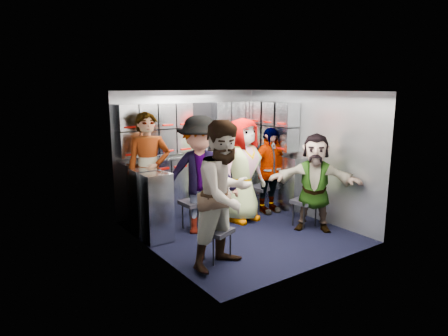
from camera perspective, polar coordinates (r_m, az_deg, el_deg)
floor at (r=6.14m, az=2.38°, el=-9.10°), size 3.00×3.00×0.00m
wall_back at (r=7.08m, az=-4.95°, el=2.47°), size 2.80×0.04×2.10m
wall_left at (r=5.14m, az=-10.04°, el=-1.15°), size 0.04×3.00×2.10m
wall_right at (r=6.78m, az=11.90°, el=1.86°), size 0.04×3.00×2.10m
ceiling at (r=5.74m, az=2.55°, el=10.91°), size 2.80×3.00×0.02m
cart_bank_back at (r=7.01m, az=-4.01°, el=-2.24°), size 2.68×0.38×0.99m
cart_bank_left at (r=5.85m, az=-10.32°, el=-5.20°), size 0.38×0.76×0.99m
counter at (r=6.91m, az=-4.07°, el=1.96°), size 2.68×0.42×0.03m
locker_bank_back at (r=6.89m, az=-4.38°, el=5.92°), size 2.68×0.28×0.82m
locker_bank_right at (r=7.11m, az=7.09°, el=6.04°), size 0.28×1.00×0.82m
right_cabinet at (r=7.20m, az=7.42°, el=-1.89°), size 0.28×1.20×1.00m
coffee_niche at (r=7.04m, az=-3.37°, el=5.89°), size 0.46×0.16×0.84m
red_latch_strip at (r=6.76m, az=-3.18°, el=0.60°), size 2.60×0.02×0.03m
jump_seat_near_left at (r=5.07m, az=-1.00°, el=-9.24°), size 0.44×0.43×0.41m
jump_seat_mid_left at (r=6.16m, az=-4.29°, el=-5.15°), size 0.39×0.37×0.45m
jump_seat_center at (r=6.68m, az=1.74°, el=-3.83°), size 0.47×0.46×0.44m
jump_seat_mid_right at (r=7.13m, az=5.34°, el=-3.00°), size 0.42×0.40×0.43m
jump_seat_near_right at (r=6.39m, az=11.47°, el=-4.88°), size 0.42×0.41×0.43m
attendant_standing at (r=6.12m, az=-10.68°, el=-0.55°), size 0.77×0.64×1.80m
attendant_arc_a at (r=4.76m, az=0.19°, el=-3.89°), size 0.99×0.84×1.79m
attendant_arc_b at (r=5.89m, az=-3.46°, el=-1.06°), size 1.31×1.17×1.76m
attendant_arc_c at (r=6.43m, az=2.72°, el=-0.33°), size 0.88×0.63×1.68m
attendant_arc_d at (r=6.91m, az=6.36°, el=-0.37°), size 0.88×0.37×1.49m
attendant_arc_e at (r=6.18m, az=12.81°, el=-2.02°), size 1.25×1.32×1.49m
bottle_left at (r=6.40m, az=-11.30°, el=2.24°), size 0.07×0.07×0.24m
bottle_mid at (r=6.93m, az=-2.65°, el=3.16°), size 0.07×0.07×0.24m
bottle_right at (r=7.49m, az=3.62°, el=3.71°), size 0.07×0.07×0.23m
cup_left at (r=6.46m, az=-10.11°, el=1.77°), size 0.07×0.07×0.11m
cup_right at (r=7.56m, az=4.32°, el=3.26°), size 0.08×0.08×0.09m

